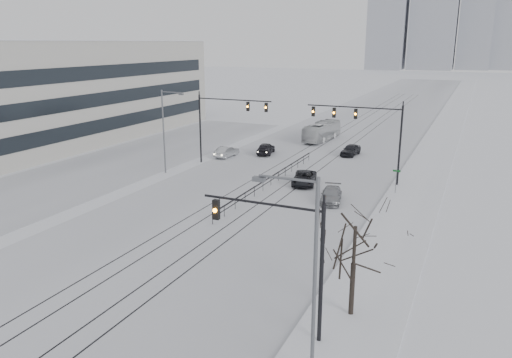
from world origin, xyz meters
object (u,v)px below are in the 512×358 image
Objects in this scene: traffic_mast_near at (289,249)px; sedan_nb_front at (304,178)px; bare_tree at (355,236)px; sedan_sb_outer at (227,152)px; sedan_nb_right at (331,195)px; sedan_nb_far at (351,150)px; box_truck at (322,131)px; sedan_sb_inner at (266,148)px.

traffic_mast_near reaches higher than sedan_nb_front.
bare_tree is 1.51× the size of sedan_sb_outer.
sedan_nb_right is 1.05× the size of sedan_nb_far.
sedan_nb_front is (-7.93, 25.82, -3.91)m from traffic_mast_near.
bare_tree reaches higher than sedan_nb_right.
box_truck is at bearing -113.31° from sedan_sb_outer.
sedan_sb_outer is 20.92m from sedan_nb_right.
bare_tree is 19.80m from sedan_nb_right.
sedan_sb_outer is (-23.19, 30.70, -3.82)m from bare_tree.
sedan_sb_outer is 0.87× the size of sedan_nb_front.
traffic_mast_near is at bearing 124.80° from sedan_sb_outer.
traffic_mast_near is at bearing -74.55° from sedan_nb_far.
sedan_nb_far is (-9.30, 37.91, -3.79)m from bare_tree.
box_truck is at bearing 108.68° from bare_tree.
traffic_mast_near is at bearing 110.27° from box_truck.
box_truck is at bearing 90.72° from sedan_nb_front.
sedan_sb_inner is 5.19m from sedan_sb_outer.
box_truck reaches higher than sedan_nb_right.
sedan_nb_front is at bearing 118.28° from sedan_sb_inner.
sedan_nb_front reaches higher than sedan_nb_right.
box_truck reaches higher than sedan_nb_front.
sedan_sb_inner is 1.07× the size of sedan_sb_outer.
bare_tree reaches higher than sedan_sb_inner.
bare_tree is at bearing 51.24° from traffic_mast_near.
sedan_sb_inner is 1.06× the size of sedan_nb_far.
sedan_nb_far reaches higher than sedan_nb_front.
sedan_nb_far is 0.43× the size of box_truck.
bare_tree is at bearing 109.39° from sedan_sb_inner.
traffic_mast_near is 1.63× the size of sedan_nb_right.
sedan_sb_inner is 14.55m from sedan_nb_front.
sedan_nb_front is at bearing 151.64° from sedan_sb_outer.
bare_tree is 1.30× the size of sedan_nb_front.
sedan_sb_inner is 20.56m from sedan_nb_right.
sedan_sb_inner is 0.92× the size of sedan_nb_front.
sedan_nb_far reaches higher than sedan_sb_outer.
sedan_sb_outer is at bearing -146.66° from sedan_nb_far.
sedan_sb_outer is (-20.78, 33.70, -3.89)m from traffic_mast_near.
sedan_sb_inner reaches higher than sedan_nb_right.
traffic_mast_near is 0.73× the size of box_truck.
sedan_sb_inner is at bearing -154.01° from sedan_nb_far.
box_truck reaches higher than sedan_nb_far.
sedan_nb_right is (4.05, -4.44, -0.03)m from sedan_nb_front.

